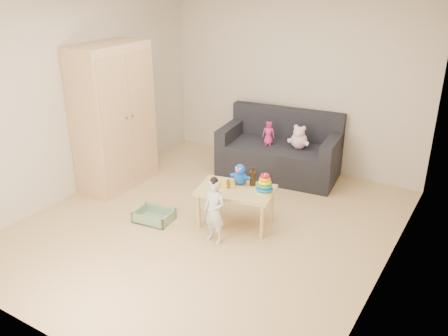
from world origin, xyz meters
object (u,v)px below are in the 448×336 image
Objects in this scene: sofa at (278,160)px; play_table at (236,207)px; toddler at (214,212)px; wardrobe at (114,117)px.

play_table is (0.19, -1.57, -0.01)m from sofa.
play_table is at bearing -89.91° from sofa.
toddler is at bearing -90.22° from play_table.
wardrobe is 2.61× the size of toddler.
play_table is 1.17× the size of toddler.
sofa is at bearing 104.57° from toddler.
sofa is at bearing 38.72° from wardrobe.
play_table is at bearing -3.92° from wardrobe.
sofa is 1.58m from play_table.
toddler is (1.98, -0.59, -0.60)m from wardrobe.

